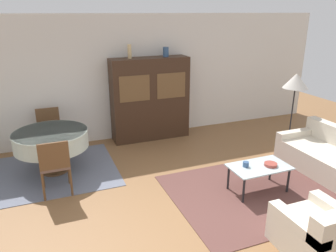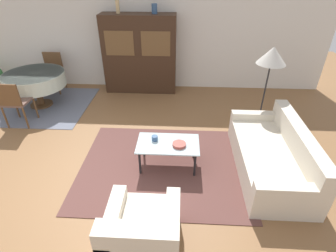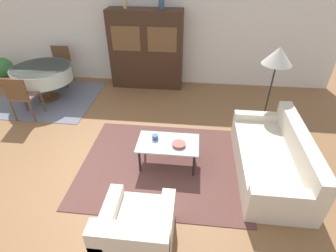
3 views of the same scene
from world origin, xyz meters
name	(u,v)px [view 1 (image 1 of 3)]	position (x,y,z in m)	size (l,w,h in m)	color
ground_plane	(192,226)	(0.00, 0.00, 0.00)	(14.00, 14.00, 0.00)	brown
wall_back	(122,78)	(0.00, 3.63, 1.35)	(10.00, 0.06, 2.70)	silver
area_rug	(254,192)	(1.30, 0.43, 0.01)	(2.62, 2.12, 0.01)	brown
dining_rug	(53,172)	(-1.65, 2.35, 0.01)	(2.20, 1.93, 0.01)	slate
couch	(335,160)	(2.98, 0.44, 0.27)	(0.93, 1.95, 0.75)	beige
armchair	(320,233)	(1.17, -1.00, 0.28)	(0.80, 0.84, 0.73)	beige
coffee_table	(259,169)	(1.37, 0.46, 0.39)	(0.95, 0.55, 0.43)	black
display_cabinet	(150,99)	(0.54, 3.34, 0.91)	(1.71, 0.48, 1.81)	#382316
dining_table	(51,140)	(-1.62, 2.37, 0.61)	(1.28, 1.28, 0.76)	brown
dining_chair_near	(55,163)	(-1.62, 1.52, 0.54)	(0.44, 0.44, 0.92)	brown
dining_chair_far	(49,128)	(-1.62, 3.22, 0.54)	(0.44, 0.44, 0.92)	brown
floor_lamp	(296,83)	(3.09, 1.74, 1.38)	(0.51, 0.51, 1.57)	black
cup	(246,164)	(1.16, 0.52, 0.48)	(0.09, 0.09, 0.08)	#33517A
bowl	(271,164)	(1.54, 0.40, 0.46)	(0.20, 0.20, 0.05)	#9E4238
vase_tall	(130,51)	(0.12, 3.34, 1.95)	(0.08, 0.08, 0.29)	tan
vase_short	(166,52)	(0.92, 3.34, 1.91)	(0.12, 0.12, 0.20)	#33517A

